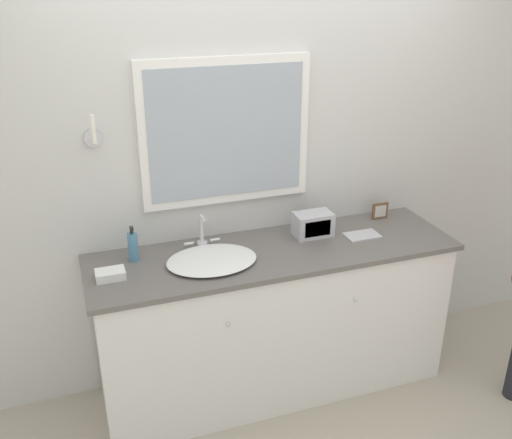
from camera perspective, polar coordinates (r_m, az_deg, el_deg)
The scene contains 9 objects.
ground_plane at distance 3.43m, azimuth 3.73°, elevation -19.20°, with size 14.00×14.00×0.00m, color #B2A893.
wall_back at distance 3.30m, azimuth -0.15°, elevation 5.05°, with size 8.00×0.18×2.55m.
vanity_counter at distance 3.38m, azimuth 1.79°, elevation -9.99°, with size 2.06×0.60×0.91m.
sink_basin at distance 3.03m, azimuth -4.48°, elevation -3.95°, with size 0.48×0.42×0.20m.
soap_bottle at distance 3.07m, azimuth -12.20°, elevation -2.65°, with size 0.05×0.05×0.20m.
appliance_box at distance 3.31m, azimuth 5.74°, elevation -0.49°, with size 0.22×0.13×0.14m.
picture_frame at distance 3.61m, azimuth 12.29°, elevation 0.84°, with size 0.11×0.01×0.10m.
hand_towel_near_sink at distance 2.95m, azimuth -14.36°, elevation -5.35°, with size 0.15×0.10×0.04m.
metal_tray at distance 3.37m, azimuth 10.57°, elevation -1.57°, with size 0.20×0.13×0.01m.
Camera 1 is at (-1.03, -2.30, 2.33)m, focal length 40.00 mm.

